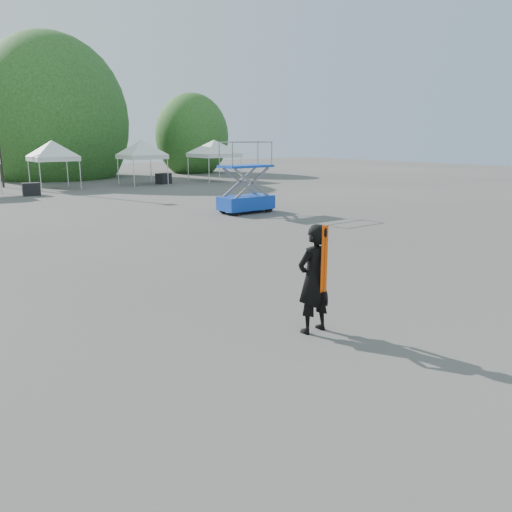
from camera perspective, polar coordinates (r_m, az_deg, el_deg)
ground at (r=9.89m, az=-3.62°, el=-7.42°), size 120.00×120.00×0.00m
tree_mid_e at (r=48.75m, az=-22.22°, el=14.00°), size 5.12×5.12×7.79m
tree_far_e at (r=52.27m, az=-7.31°, el=13.41°), size 3.84×3.84×5.84m
tent_f at (r=37.74m, az=-22.30°, el=11.73°), size 4.04×4.04×3.88m
tent_g at (r=39.45m, az=-12.97°, el=12.40°), size 4.20×4.20×3.88m
tent_h at (r=42.01m, az=-4.82°, el=12.73°), size 4.75×4.75×3.88m
man at (r=9.10m, az=6.65°, el=-2.62°), size 0.75×0.50×2.02m
scissor_lift at (r=23.81m, az=-1.16°, el=8.97°), size 2.60×1.34×3.32m
crate_mid at (r=34.12m, az=-24.30°, el=6.98°), size 1.13×0.95×0.79m
crate_east at (r=39.92m, az=-10.52°, el=8.70°), size 1.20×1.04×0.80m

